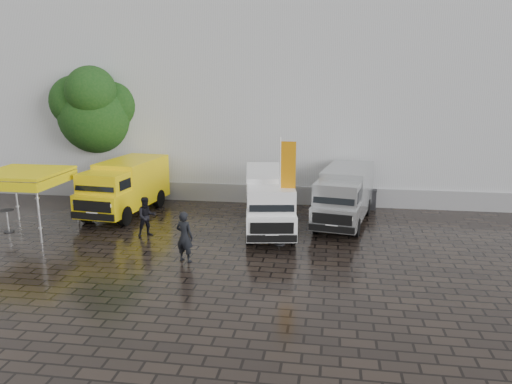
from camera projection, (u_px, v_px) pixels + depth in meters
ground at (278, 254)px, 19.46m from camera, size 120.00×120.00×0.00m
exhibition_hall at (335, 88)px, 33.21m from camera, size 44.00×16.00×12.00m
hall_plinth at (331, 196)px, 26.70m from camera, size 44.00×0.15×1.00m
van_yellow at (125, 188)px, 24.88m from camera, size 2.83×5.94×2.65m
van_white at (269, 202)px, 22.23m from camera, size 2.96×6.25×2.60m
van_silver at (344, 197)px, 23.31m from camera, size 3.00×6.15×2.55m
canopy_tent at (23, 175)px, 21.88m from camera, size 3.30×3.30×2.72m
flagpole at (284, 187)px, 20.06m from camera, size 0.88×0.50×4.45m
tree at (96, 110)px, 28.17m from camera, size 4.25×4.28×7.63m
cocktail_table at (8, 221)px, 22.13m from camera, size 0.60×0.60×1.03m
wheelie_bin at (370, 199)px, 26.04m from camera, size 0.67×0.67×1.03m
person_front at (185, 237)px, 18.50m from camera, size 0.81×0.66×1.94m
person_tent at (147, 217)px, 21.55m from camera, size 1.06×1.02×1.72m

